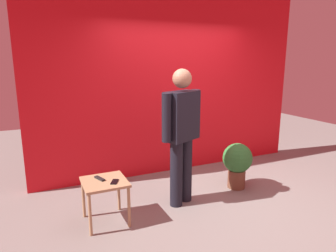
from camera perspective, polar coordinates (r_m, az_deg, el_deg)
The scene contains 7 objects.
ground_plane at distance 4.22m, azimuth 10.13°, elevation -14.36°, with size 12.00×12.00×0.00m, color gray.
back_wall_red at distance 5.07m, azimuth 1.21°, elevation 9.03°, with size 4.76×0.12×3.18m, color red.
standing_person at distance 3.86m, azimuth 2.59°, elevation -0.88°, with size 0.69×0.42×1.79m.
side_table at distance 3.64m, azimuth -11.93°, elevation -11.32°, with size 0.50×0.50×0.52m.
cell_phone at distance 3.55m, azimuth -10.12°, elevation -10.39°, with size 0.07×0.14×0.01m, color black.
tv_remote at distance 3.66m, azimuth -12.87°, elevation -9.70°, with size 0.04×0.17×0.02m, color black.
potted_plant at distance 4.61m, azimuth 13.03°, elevation -6.64°, with size 0.44×0.44×0.69m.
Camera 1 is at (-2.19, -3.08, 1.90)m, focal length 32.06 mm.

